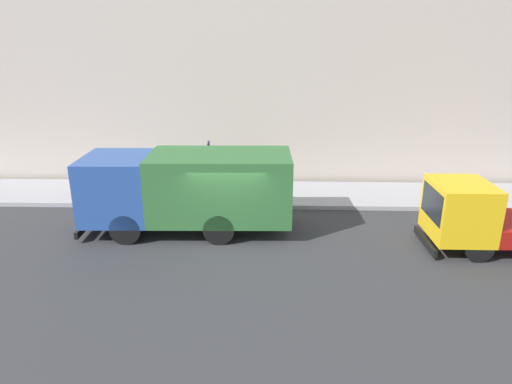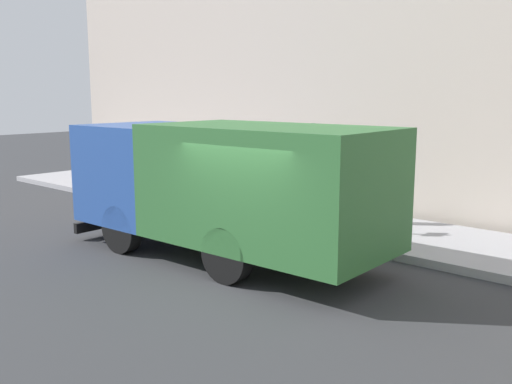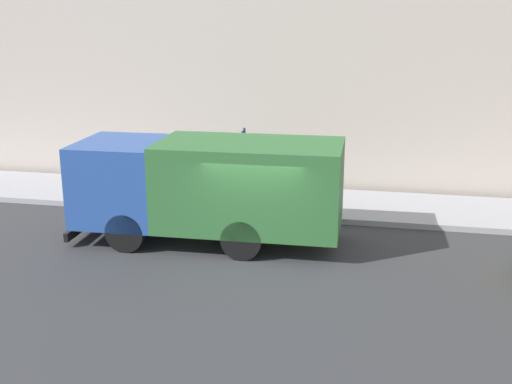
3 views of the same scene
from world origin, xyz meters
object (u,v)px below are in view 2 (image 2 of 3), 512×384
object	(u,v)px
traffic_cone_orange	(220,199)
street_sign_post	(312,168)
pedestrian_walking	(283,187)
large_utility_truck	(224,182)
pedestrian_standing	(365,186)

from	to	relation	value
traffic_cone_orange	street_sign_post	distance (m)	3.69
pedestrian_walking	traffic_cone_orange	world-z (taller)	pedestrian_walking
pedestrian_walking	traffic_cone_orange	bearing A→B (deg)	-73.41
traffic_cone_orange	pedestrian_walking	bearing A→B (deg)	-91.03
street_sign_post	pedestrian_walking	bearing A→B (deg)	71.32
traffic_cone_orange	street_sign_post	xyz separation A→B (m)	(-0.44, -3.46, 1.21)
large_utility_truck	pedestrian_walking	distance (m)	3.02
pedestrian_walking	traffic_cone_orange	xyz separation A→B (m)	(0.04, 2.28, -0.59)
pedestrian_walking	large_utility_truck	bearing A→B (deg)	32.25
pedestrian_standing	traffic_cone_orange	size ratio (longest dim) A/B	3.00
pedestrian_walking	traffic_cone_orange	distance (m)	2.36
large_utility_truck	pedestrian_walking	xyz separation A→B (m)	(2.87, 0.75, -0.55)
pedestrian_standing	street_sign_post	distance (m)	1.79
pedestrian_walking	street_sign_post	distance (m)	1.39
pedestrian_standing	large_utility_truck	bearing A→B (deg)	-100.36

